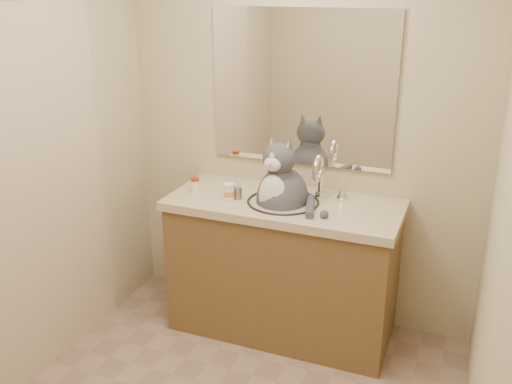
% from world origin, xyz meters
% --- Properties ---
extents(room, '(2.22, 2.52, 2.42)m').
position_xyz_m(room, '(0.00, 0.00, 1.20)').
color(room, gray).
rests_on(room, ground).
extents(vanity, '(1.34, 0.59, 1.12)m').
position_xyz_m(vanity, '(0.00, 0.96, 0.44)').
color(vanity, brown).
rests_on(vanity, ground).
extents(mirror, '(1.10, 0.02, 0.90)m').
position_xyz_m(mirror, '(0.00, 1.24, 1.45)').
color(mirror, white).
rests_on(mirror, room).
extents(shower_curtain, '(0.02, 1.30, 1.93)m').
position_xyz_m(shower_curtain, '(-1.05, 0.10, 1.03)').
color(shower_curtain, beige).
rests_on(shower_curtain, ground).
extents(cat, '(0.42, 0.40, 0.60)m').
position_xyz_m(cat, '(-0.01, 0.95, 0.88)').
color(cat, '#444449').
rests_on(cat, vanity).
extents(pill_bottle_redcap, '(0.07, 0.07, 0.09)m').
position_xyz_m(pill_bottle_redcap, '(-0.55, 0.92, 0.89)').
color(pill_bottle_redcap, white).
rests_on(pill_bottle_redcap, vanity).
extents(pill_bottle_orange, '(0.07, 0.07, 0.10)m').
position_xyz_m(pill_bottle_orange, '(-0.30, 0.86, 0.90)').
color(pill_bottle_orange, white).
rests_on(pill_bottle_orange, vanity).
extents(grey_canister, '(0.05, 0.05, 0.07)m').
position_xyz_m(grey_canister, '(-0.26, 0.90, 0.89)').
color(grey_canister, gray).
rests_on(grey_canister, vanity).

